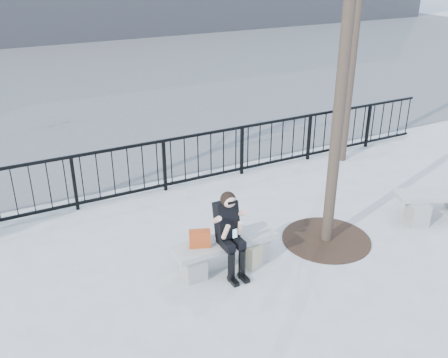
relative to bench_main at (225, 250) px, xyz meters
name	(u,v)px	position (x,y,z in m)	size (l,w,h in m)	color
ground	(225,267)	(0.00, 0.00, -0.30)	(120.00, 120.00, 0.00)	gray
street_surface	(49,75)	(0.00, 15.00, -0.30)	(60.00, 23.00, 0.01)	#474747
railing	(155,167)	(0.00, 3.00, 0.25)	(14.00, 0.06, 1.10)	black
tree_grate	(326,239)	(1.90, -0.10, -0.29)	(1.50, 1.50, 0.02)	black
bench_main	(225,250)	(0.00, 0.00, 0.00)	(1.65, 0.46, 0.49)	gray
bench_second	(440,202)	(4.26, -0.40, 0.00)	(1.66, 0.46, 0.49)	gray
seated_woman	(230,234)	(0.00, -0.16, 0.37)	(0.50, 0.64, 1.34)	black
handbag	(200,239)	(-0.42, 0.02, 0.32)	(0.31, 0.15, 0.26)	#A13813
shopping_bag	(256,254)	(0.45, -0.16, -0.11)	(0.41, 0.15, 0.39)	beige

